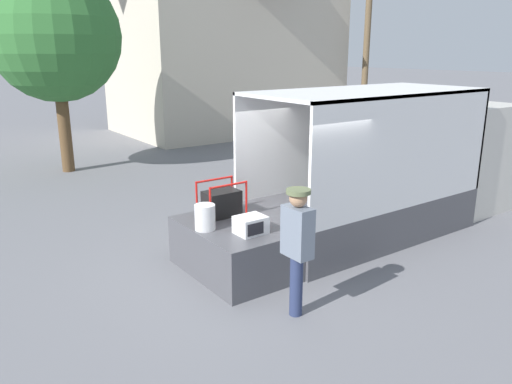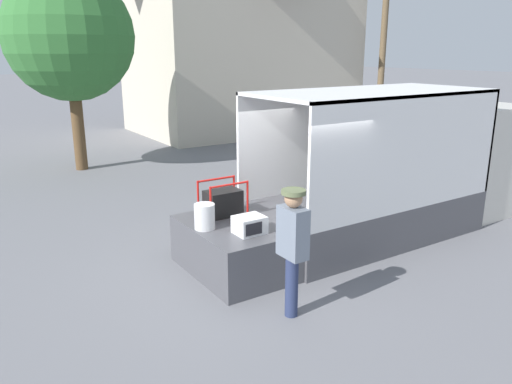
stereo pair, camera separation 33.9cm
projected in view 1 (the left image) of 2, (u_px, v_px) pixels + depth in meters
ground_plane at (268, 261)px, 8.73m from camera, size 160.00×160.00×0.00m
box_truck at (412, 177)px, 10.61m from camera, size 6.45×2.11×2.85m
tailgate_deck at (234, 248)px, 8.23m from camera, size 1.39×2.01×0.82m
microwave at (251, 225)px, 7.70m from camera, size 0.45×0.39×0.27m
portable_generator at (223, 203)px, 8.50m from camera, size 0.75×0.49×0.61m
orange_bucket at (205, 217)px, 7.85m from camera, size 0.33×0.33×0.41m
worker_person at (297, 239)px, 6.66m from camera, size 0.33×0.44×1.82m
house_backdrop at (226, 27)px, 22.20m from camera, size 9.77×6.37×8.95m
utility_pole at (368, 19)px, 21.80m from camera, size 1.80×0.28×9.46m
street_tree at (55, 36)px, 14.17m from camera, size 3.73×3.73×5.81m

